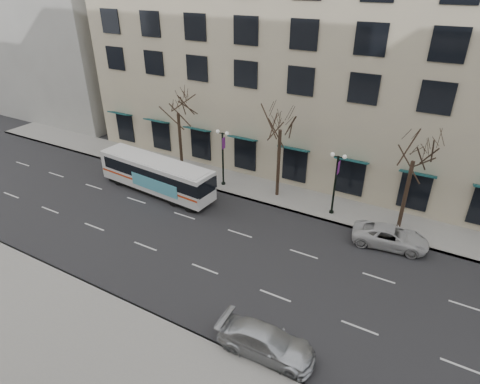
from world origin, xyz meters
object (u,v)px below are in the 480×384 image
Objects in this scene: lamp_post_right at (335,181)px; silver_car at (266,342)px; tree_far_right at (416,148)px; white_pickup at (390,237)px; lamp_post_left at (223,155)px; city_bus at (157,175)px; tree_far_left at (177,103)px; tree_far_mid at (281,118)px.

lamp_post_right is 14.63m from silver_car.
white_pickup is (-0.19, -2.60, -5.71)m from tree_far_right.
silver_car is (-3.70, -15.00, -5.70)m from tree_far_right.
lamp_post_left is 0.46× the size of city_bus.
tree_far_right is 6.28m from white_pickup.
tree_far_mid is (10.00, 0.00, 0.21)m from tree_far_left.
tree_far_mid is at bearing 6.85° from lamp_post_left.
lamp_post_left is 10.00m from lamp_post_right.
tree_far_left is 6.29m from lamp_post_left.
city_bus is 2.26× the size of silver_car.
tree_far_mid is 6.41m from lamp_post_right.
lamp_post_right is at bearing 59.63° from white_pickup.
silver_car reaches higher than white_pickup.
tree_far_right reaches higher than city_bus.
lamp_post_right is 1.04× the size of silver_car.
lamp_post_left is 1.04× the size of silver_car.
tree_far_left is 20.00m from tree_far_right.
tree_far_mid reaches higher than silver_car.
tree_far_mid is at bearing 180.00° from tree_far_right.
lamp_post_right is (10.00, 0.00, 0.00)m from lamp_post_left.
tree_far_mid reaches higher than lamp_post_right.
tree_far_right reaches higher than white_pickup.
white_pickup is at bearing -18.32° from silver_car.
tree_far_mid is at bearing 173.17° from lamp_post_right.
white_pickup is at bearing -94.18° from tree_far_right.
lamp_post_left reaches higher than city_bus.
tree_far_left is 1.67× the size of silver_car.
lamp_post_left is at bearing 35.59° from silver_car.
tree_far_left is 1.03× the size of tree_far_right.
city_bus is at bearing -81.40° from tree_far_left.
city_bus is (0.66, -4.39, -5.05)m from tree_far_left.
tree_far_mid is at bearing 67.39° from white_pickup.
lamp_post_right is at bearing -173.15° from tree_far_right.
tree_far_mid is 0.76× the size of city_bus.
lamp_post_right is (-4.99, -0.60, -3.48)m from tree_far_right.
tree_far_left reaches higher than tree_far_right.
tree_far_left is 1.63× the size of white_pickup.
lamp_post_right is 14.89m from city_bus.
tree_far_left reaches higher than lamp_post_right.
lamp_post_right is at bearing -2.29° from tree_far_left.
lamp_post_left is at bearing 180.00° from lamp_post_right.
city_bus is 18.92m from silver_car.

